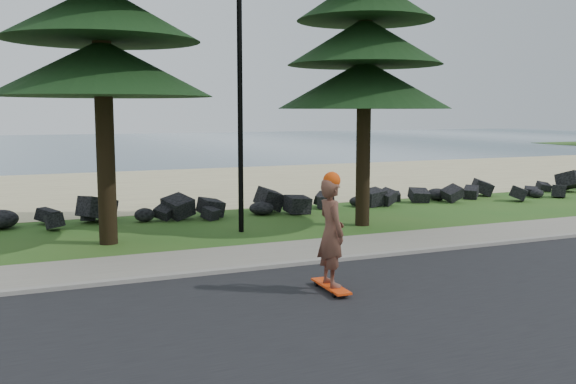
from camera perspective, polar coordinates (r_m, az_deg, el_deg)
name	(u,v)px	position (r m, az deg, el deg)	size (l,w,h in m)	color
ground	(288,256)	(14.42, -0.02, -5.74)	(160.00, 160.00, 0.00)	#27581B
road	(398,314)	(10.57, 9.76, -10.65)	(160.00, 7.00, 0.02)	black
kerb	(304,263)	(13.61, 1.48, -6.31)	(160.00, 0.20, 0.10)	gray
sidewalk	(284,253)	(14.59, -0.33, -5.42)	(160.00, 2.00, 0.08)	slate
beach_sand	(156,186)	(28.16, -11.67, 0.50)	(160.00, 15.00, 0.01)	tan
ocean	(78,145)	(64.24, -18.20, 3.99)	(160.00, 58.00, 0.01)	#345163
seawall_boulders	(216,218)	(19.60, -6.46, -2.32)	(60.00, 2.40, 1.10)	black
lamp_post	(240,76)	(17.06, -4.31, 10.23)	(0.25, 0.14, 8.14)	black
skateboarder	(331,233)	(11.43, 3.87, -3.64)	(0.49, 1.17, 2.15)	#F23F0E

